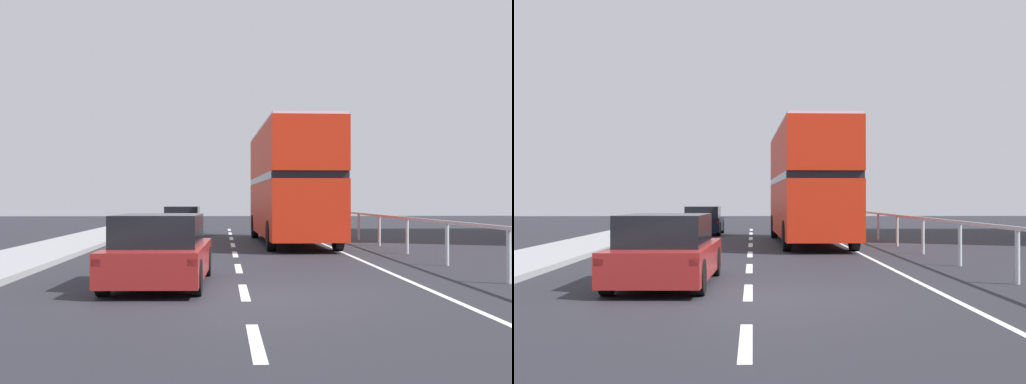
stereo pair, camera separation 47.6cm
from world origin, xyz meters
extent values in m
cube|color=#25242C|center=(0.00, 0.00, -0.05)|extent=(73.89, 120.00, 0.10)
cube|color=silver|center=(0.00, -4.07, 0.00)|extent=(0.16, 2.27, 0.01)
cube|color=silver|center=(0.00, 0.32, 0.00)|extent=(0.16, 2.27, 0.01)
cube|color=silver|center=(0.00, 4.72, 0.00)|extent=(0.16, 2.27, 0.01)
cube|color=silver|center=(0.00, 9.12, 0.00)|extent=(0.16, 2.27, 0.01)
cube|color=silver|center=(0.00, 13.51, 0.00)|extent=(0.16, 2.27, 0.01)
cube|color=silver|center=(0.00, 17.91, 0.00)|extent=(0.16, 2.27, 0.01)
cube|color=silver|center=(0.00, 22.31, 0.00)|extent=(0.16, 2.27, 0.01)
cube|color=silver|center=(0.00, 26.70, 0.00)|extent=(0.16, 2.27, 0.01)
cube|color=silver|center=(3.44, 9.00, 0.00)|extent=(0.12, 46.00, 0.01)
cube|color=#AFB5B9|center=(5.31, 9.00, 1.10)|extent=(0.08, 42.00, 0.08)
cylinder|color=#AFB5B9|center=(5.31, 1.36, 0.55)|extent=(0.10, 0.10, 1.10)
cylinder|color=#AFB5B9|center=(5.31, 5.18, 0.55)|extent=(0.10, 0.10, 1.10)
cylinder|color=#AFB5B9|center=(5.31, 9.00, 0.55)|extent=(0.10, 0.10, 1.10)
cylinder|color=#AFB5B9|center=(5.31, 12.82, 0.55)|extent=(0.10, 0.10, 1.10)
cylinder|color=#AFB5B9|center=(5.31, 16.64, 0.55)|extent=(0.10, 0.10, 1.10)
cylinder|color=#AFB5B9|center=(5.31, 20.45, 0.55)|extent=(0.10, 0.10, 1.10)
cylinder|color=#AFB5B9|center=(5.31, 24.27, 0.55)|extent=(0.10, 0.10, 1.10)
cylinder|color=#AFB5B9|center=(5.31, 28.09, 0.55)|extent=(0.10, 0.10, 1.10)
cube|color=red|center=(2.22, 14.27, 1.34)|extent=(2.63, 10.93, 1.99)
cube|color=black|center=(2.22, 14.27, 2.46)|extent=(2.64, 10.50, 0.24)
cube|color=red|center=(2.22, 14.27, 3.44)|extent=(2.63, 10.93, 1.73)
cube|color=silver|center=(2.22, 14.27, 4.36)|extent=(2.57, 10.71, 0.10)
cube|color=black|center=(2.11, 19.69, 1.44)|extent=(2.17, 0.08, 1.39)
cube|color=yellow|center=(2.11, 19.69, 3.87)|extent=(1.45, 0.07, 0.28)
cylinder|color=black|center=(1.03, 18.29, 0.50)|extent=(0.30, 1.01, 1.00)
cylinder|color=black|center=(3.24, 18.33, 0.50)|extent=(0.30, 1.01, 1.00)
cylinder|color=black|center=(1.19, 10.40, 0.50)|extent=(0.30, 1.01, 1.00)
cylinder|color=black|center=(3.40, 10.45, 0.50)|extent=(0.30, 1.01, 1.00)
cube|color=maroon|center=(-1.60, 1.52, 0.49)|extent=(1.91, 4.65, 0.61)
cube|color=black|center=(-1.61, 1.29, 1.09)|extent=(1.64, 2.58, 0.60)
cube|color=red|center=(-2.46, -0.73, 0.64)|extent=(0.16, 0.07, 0.12)
cube|color=red|center=(-0.89, -0.78, 0.64)|extent=(0.16, 0.07, 0.12)
cylinder|color=black|center=(-2.36, 3.14, 0.32)|extent=(0.22, 0.65, 0.64)
cylinder|color=black|center=(-0.75, 3.09, 0.32)|extent=(0.22, 0.65, 0.64)
cylinder|color=black|center=(-2.46, -0.06, 0.32)|extent=(0.22, 0.65, 0.64)
cylinder|color=black|center=(-0.85, -0.11, 0.32)|extent=(0.22, 0.65, 0.64)
cube|color=black|center=(-2.29, 21.38, 0.51)|extent=(1.83, 4.15, 0.66)
cube|color=black|center=(-2.29, 21.17, 1.10)|extent=(1.59, 2.29, 0.52)
cube|color=red|center=(-3.10, 19.36, 0.67)|extent=(0.16, 0.06, 0.12)
cube|color=red|center=(-1.54, 19.33, 0.67)|extent=(0.16, 0.06, 0.12)
cylinder|color=black|center=(-3.07, 22.75, 0.32)|extent=(0.21, 0.64, 0.64)
cylinder|color=black|center=(-1.46, 22.73, 0.32)|extent=(0.21, 0.64, 0.64)
cylinder|color=black|center=(-3.11, 20.03, 0.32)|extent=(0.21, 0.64, 0.64)
cylinder|color=black|center=(-1.50, 20.00, 0.32)|extent=(0.21, 0.64, 0.64)
camera|label=1|loc=(-0.39, -12.26, 1.67)|focal=48.91mm
camera|label=2|loc=(0.08, -12.27, 1.67)|focal=48.91mm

